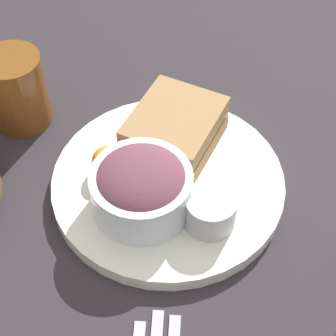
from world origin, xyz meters
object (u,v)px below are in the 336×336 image
dressing_cup (210,211)px  drink_glass (17,90)px  sandwich (171,129)px  plate (168,183)px  salad_bowl (141,187)px

dressing_cup → drink_glass: drink_glass is taller
drink_glass → sandwich: bearing=-99.1°
plate → salad_bowl: size_ratio=2.44×
sandwich → dressing_cup: sandwich is taller
salad_bowl → drink_glass: size_ratio=1.12×
sandwich → dressing_cup: (-0.11, -0.06, -0.01)m
salad_bowl → plate: bearing=-28.2°
drink_glass → salad_bowl: bearing=-125.2°
dressing_cup → plate: bearing=45.7°
dressing_cup → drink_glass: bearing=61.7°
salad_bowl → dressing_cup: salad_bowl is taller
plate → sandwich: (0.06, 0.00, 0.04)m
plate → sandwich: size_ratio=2.03×
plate → dressing_cup: bearing=-134.3°
plate → drink_glass: size_ratio=2.73×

